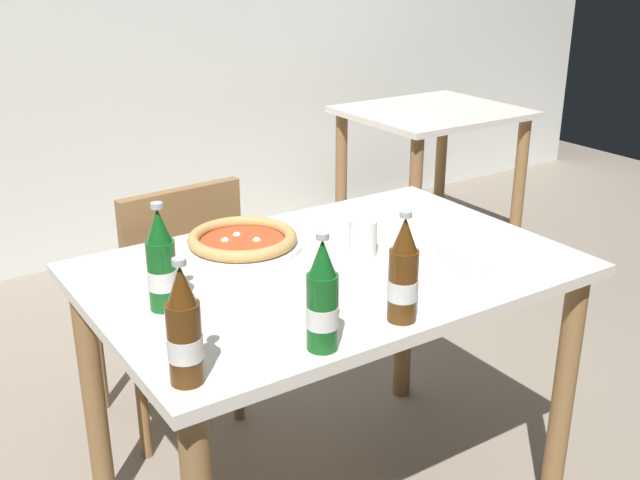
# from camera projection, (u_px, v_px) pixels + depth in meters

# --- Properties ---
(dining_table_main) EXTENTS (1.20, 0.80, 0.75)m
(dining_table_main) POSITION_uv_depth(u_px,v_px,m) (331.00, 305.00, 1.96)
(dining_table_main) COLOR silver
(dining_table_main) RESTS_ON ground_plane
(chair_behind_table) EXTENTS (0.43, 0.43, 0.85)m
(chair_behind_table) POSITION_uv_depth(u_px,v_px,m) (171.00, 292.00, 2.40)
(chair_behind_table) COLOR olive
(chair_behind_table) RESTS_ON ground_plane
(dining_table_background) EXTENTS (0.80, 0.70, 0.75)m
(dining_table_background) POSITION_uv_depth(u_px,v_px,m) (431.00, 141.00, 3.77)
(dining_table_background) COLOR silver
(dining_table_background) RESTS_ON ground_plane
(pizza_margherita_near) EXTENTS (0.31, 0.31, 0.04)m
(pizza_margherita_near) POSITION_uv_depth(u_px,v_px,m) (242.00, 241.00, 2.02)
(pizza_margherita_near) COLOR white
(pizza_margherita_near) RESTS_ON dining_table_main
(beer_bottle_left) EXTENTS (0.07, 0.07, 0.25)m
(beer_bottle_left) POSITION_uv_depth(u_px,v_px,m) (184.00, 332.00, 1.37)
(beer_bottle_left) COLOR #512D0F
(beer_bottle_left) RESTS_ON dining_table_main
(beer_bottle_center) EXTENTS (0.07, 0.07, 0.25)m
(beer_bottle_center) POSITION_uv_depth(u_px,v_px,m) (403.00, 275.00, 1.61)
(beer_bottle_center) COLOR #512D0F
(beer_bottle_center) RESTS_ON dining_table_main
(beer_bottle_right) EXTENTS (0.07, 0.07, 0.25)m
(beer_bottle_right) POSITION_uv_depth(u_px,v_px,m) (322.00, 301.00, 1.49)
(beer_bottle_right) COLOR #14591E
(beer_bottle_right) RESTS_ON dining_table_main
(beer_bottle_extra) EXTENTS (0.07, 0.07, 0.25)m
(beer_bottle_extra) POSITION_uv_depth(u_px,v_px,m) (162.00, 265.00, 1.66)
(beer_bottle_extra) COLOR #14591E
(beer_bottle_extra) RESTS_ON dining_table_main
(napkin_with_cutlery) EXTENTS (0.21, 0.21, 0.01)m
(napkin_with_cutlery) POSITION_uv_depth(u_px,v_px,m) (457.00, 262.00, 1.93)
(napkin_with_cutlery) COLOR white
(napkin_with_cutlery) RESTS_ON dining_table_main
(paper_cup) EXTENTS (0.07, 0.07, 0.09)m
(paper_cup) POSITION_uv_depth(u_px,v_px,m) (363.00, 237.00, 1.97)
(paper_cup) COLOR white
(paper_cup) RESTS_ON dining_table_main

